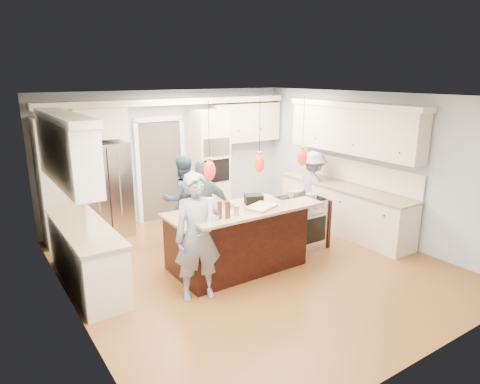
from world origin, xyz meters
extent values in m
plane|color=#965529|center=(0.00, 0.00, 0.00)|extent=(6.00, 6.00, 0.00)
cube|color=#B2BCC6|center=(0.00, 3.00, 1.35)|extent=(5.50, 0.04, 2.70)
cube|color=#B2BCC6|center=(0.00, -3.00, 1.35)|extent=(5.50, 0.04, 2.70)
cube|color=#B2BCC6|center=(-2.75, 0.00, 1.35)|extent=(0.04, 6.00, 2.70)
cube|color=#B2BCC6|center=(2.75, 0.00, 1.35)|extent=(0.04, 6.00, 2.70)
cube|color=white|center=(0.00, 0.00, 2.70)|extent=(5.50, 6.00, 0.04)
cube|color=#B7B7BC|center=(-1.55, 2.64, 0.90)|extent=(0.90, 0.70, 1.80)
cube|color=beige|center=(0.75, 2.67, 1.15)|extent=(0.72, 0.64, 2.30)
cube|color=black|center=(0.75, 2.34, 1.55)|extent=(0.60, 0.02, 0.35)
cube|color=black|center=(0.75, 2.34, 1.05)|extent=(0.60, 0.02, 0.50)
cylinder|color=#B7B7BC|center=(0.75, 2.31, 1.30)|extent=(0.55, 0.02, 0.02)
cube|color=beige|center=(-2.35, 2.70, 1.15)|extent=(0.60, 0.58, 2.30)
cube|color=beige|center=(-1.55, 2.70, 2.15)|extent=(0.95, 0.58, 0.55)
cube|color=beige|center=(1.80, 2.82, 1.95)|extent=(1.70, 0.35, 0.85)
cube|color=beige|center=(0.00, 2.80, 2.48)|extent=(5.30, 0.38, 0.12)
cube|color=#4C443A|center=(-0.25, 2.99, 1.05)|extent=(0.90, 0.06, 2.10)
cube|color=white|center=(-0.25, 2.95, 2.13)|extent=(1.04, 0.06, 0.10)
cube|color=beige|center=(2.40, 0.30, 0.44)|extent=(0.60, 3.00, 0.88)
cube|color=tan|center=(2.40, 0.30, 0.90)|extent=(0.64, 3.05, 0.04)
cube|color=beige|center=(2.52, 0.30, 1.98)|extent=(0.35, 3.00, 0.85)
cube|color=beige|center=(2.51, 0.30, 2.46)|extent=(0.37, 3.10, 0.10)
cube|color=beige|center=(-2.40, 0.80, 0.44)|extent=(0.60, 2.20, 0.88)
cube|color=tan|center=(-2.40, 0.80, 0.90)|extent=(0.64, 2.25, 0.04)
cube|color=beige|center=(-2.52, 0.80, 1.98)|extent=(0.35, 2.20, 0.85)
cube|color=beige|center=(-2.51, 0.80, 2.46)|extent=(0.37, 2.30, 0.10)
cube|color=black|center=(-0.25, 0.15, 0.44)|extent=(2.00, 1.00, 0.88)
cube|color=tan|center=(-0.25, 0.15, 0.90)|extent=(2.10, 1.10, 0.04)
cube|color=black|center=(-0.25, -0.41, 0.54)|extent=(2.00, 0.12, 1.08)
cube|color=tan|center=(-0.25, -0.55, 1.10)|extent=(2.10, 0.42, 0.04)
cube|color=black|center=(0.25, 0.31, 1.00)|extent=(0.36, 0.33, 0.16)
cube|color=#B7B7BC|center=(1.13, 0.15, 0.45)|extent=(0.76, 0.66, 0.90)
cube|color=black|center=(1.13, -0.19, 0.40)|extent=(0.65, 0.01, 0.45)
cube|color=black|center=(1.13, 0.15, 0.91)|extent=(0.72, 0.59, 0.02)
cube|color=black|center=(1.54, 0.15, 0.44)|extent=(0.06, 0.71, 0.88)
cylinder|color=black|center=(-1.05, -0.51, 2.33)|extent=(0.01, 0.01, 0.75)
ellipsoid|color=red|center=(-1.05, -0.51, 1.80)|extent=(0.15, 0.15, 0.26)
cylinder|color=black|center=(-0.25, -0.51, 2.33)|extent=(0.01, 0.01, 0.75)
ellipsoid|color=red|center=(-0.25, -0.51, 1.80)|extent=(0.15, 0.15, 0.26)
cylinder|color=black|center=(0.55, -0.51, 2.33)|extent=(0.01, 0.01, 0.75)
ellipsoid|color=red|center=(0.55, -0.51, 1.80)|extent=(0.15, 0.15, 0.26)
imported|color=slate|center=(-1.22, -0.45, 0.89)|extent=(0.74, 0.58, 1.78)
imported|color=#334B64|center=(-0.43, 1.60, 0.80)|extent=(0.81, 0.65, 1.60)
imported|color=#455761|center=(-0.42, 0.85, 0.81)|extent=(1.03, 0.77, 1.62)
imported|color=gray|center=(2.25, 1.00, 0.75)|extent=(0.63, 1.01, 1.50)
cube|color=olive|center=(2.40, 0.20, 0.01)|extent=(0.59, 0.84, 0.01)
cylinder|color=silver|center=(-1.07, -0.53, 1.28)|extent=(0.09, 0.09, 0.31)
cylinder|color=#4F1F0E|center=(-0.83, -0.57, 1.24)|extent=(0.08, 0.08, 0.24)
cylinder|color=#4F1F0E|center=(-0.91, -0.52, 1.24)|extent=(0.06, 0.06, 0.24)
cylinder|color=#4F1F0E|center=(-0.79, -0.54, 1.23)|extent=(0.06, 0.06, 0.22)
cylinder|color=#B7B7BC|center=(-0.65, -0.53, 1.19)|extent=(0.09, 0.09, 0.14)
cube|color=tan|center=(-0.17, -0.47, 1.14)|extent=(0.52, 0.45, 0.03)
cylinder|color=#B7B7BC|center=(1.02, 0.17, 0.99)|extent=(0.25, 0.25, 0.14)
cylinder|color=#B7B7BC|center=(1.21, -0.03, 0.97)|extent=(0.20, 0.20, 0.10)
camera|label=1|loc=(-3.73, -5.24, 3.00)|focal=32.00mm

